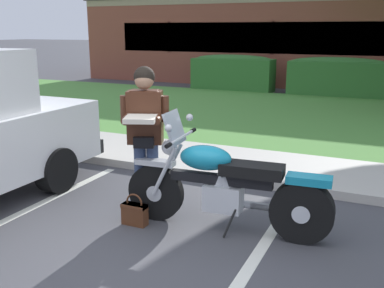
{
  "coord_description": "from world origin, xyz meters",
  "views": [
    {
      "loc": [
        1.98,
        -3.07,
        2.09
      ],
      "look_at": [
        -0.05,
        1.34,
        0.85
      ],
      "focal_mm": 42.16,
      "sensor_mm": 36.0,
      "label": 1
    }
  ],
  "objects_px": {
    "motorcycle": "(233,187)",
    "rider_person": "(145,130)",
    "hedge_left": "(233,72)",
    "handbag": "(135,212)",
    "hedge_center_left": "(337,76)"
  },
  "relations": [
    {
      "from": "hedge_left",
      "to": "hedge_center_left",
      "type": "bearing_deg",
      "value": -0.0
    },
    {
      "from": "motorcycle",
      "to": "hedge_left",
      "type": "relative_size",
      "value": 0.8
    },
    {
      "from": "rider_person",
      "to": "hedge_left",
      "type": "height_order",
      "value": "rider_person"
    },
    {
      "from": "handbag",
      "to": "hedge_center_left",
      "type": "xyz_separation_m",
      "value": [
        0.67,
        10.93,
        0.51
      ]
    },
    {
      "from": "rider_person",
      "to": "handbag",
      "type": "height_order",
      "value": "rider_person"
    },
    {
      "from": "rider_person",
      "to": "hedge_center_left",
      "type": "distance_m",
      "value": 10.68
    },
    {
      "from": "rider_person",
      "to": "hedge_left",
      "type": "xyz_separation_m",
      "value": [
        -2.78,
        10.65,
        -0.36
      ]
    },
    {
      "from": "motorcycle",
      "to": "hedge_center_left",
      "type": "height_order",
      "value": "motorcycle"
    },
    {
      "from": "handbag",
      "to": "hedge_left",
      "type": "distance_m",
      "value": 11.29
    },
    {
      "from": "motorcycle",
      "to": "hedge_left",
      "type": "xyz_separation_m",
      "value": [
        -3.81,
        10.62,
        0.16
      ]
    },
    {
      "from": "handbag",
      "to": "rider_person",
      "type": "bearing_deg",
      "value": 90.94
    },
    {
      "from": "motorcycle",
      "to": "rider_person",
      "type": "distance_m",
      "value": 1.15
    },
    {
      "from": "motorcycle",
      "to": "hedge_left",
      "type": "bearing_deg",
      "value": 109.72
    },
    {
      "from": "motorcycle",
      "to": "rider_person",
      "type": "height_order",
      "value": "rider_person"
    },
    {
      "from": "rider_person",
      "to": "hedge_left",
      "type": "bearing_deg",
      "value": 104.65
    }
  ]
}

